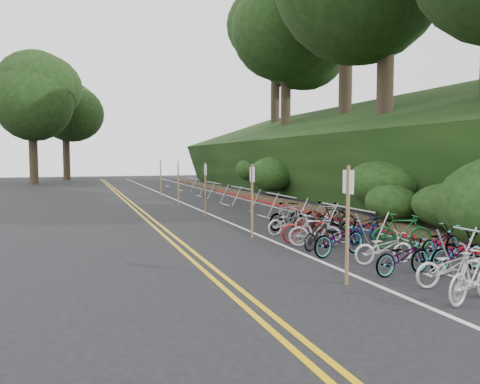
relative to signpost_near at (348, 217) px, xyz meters
The scene contains 10 objects.
ground 1.91m from the signpost_near, 110.51° to the left, with size 120.00×120.00×0.00m, color black.
road_markings 11.34m from the signpost_near, 88.96° to the left, with size 7.47×80.00×0.01m.
red_curb 14.23m from the signpost_near, 68.15° to the left, with size 0.25×28.00×0.10m, color maroon.
embankment 23.78m from the signpost_near, 58.17° to the left, with size 14.30×48.14×9.11m.
tree_cluster 27.56m from the signpost_near, 68.07° to the left, with size 33.95×55.29×21.08m.
bike_racks_rest 14.39m from the signpost_near, 79.70° to the left, with size 1.14×23.00×1.17m.
signpost_near is the anchor object (origin of this frame).
signposts_rest 15.15m from the signpost_near, 89.35° to the left, with size 0.08×18.40×2.50m.
bike_front 3.89m from the signpost_near, 69.80° to the left, with size 1.44×0.41×0.87m, color black.
bike_valet 3.88m from the signpost_near, 45.78° to the left, with size 3.49×11.09×1.07m.
Camera 1 is at (-5.00, -9.68, 2.73)m, focal length 35.00 mm.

